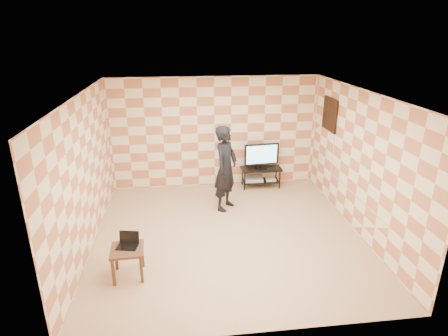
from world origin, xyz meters
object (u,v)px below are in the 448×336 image
Objects in this scene: side_table at (127,253)px; tv at (262,155)px; tv_stand at (261,173)px; person at (226,168)px.

tv is at bearing 48.92° from side_table.
tv_stand is 0.48m from tv.
tv reaches higher than side_table.
person is at bearing -133.86° from tv.
person reaches higher than tv.
side_table is at bearing -131.08° from tv.
person is at bearing -133.79° from tv_stand.
side_table is (-2.85, -3.28, 0.05)m from tv_stand.
tv reaches higher than tv_stand.
tv_stand is at bearing 48.95° from side_table.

